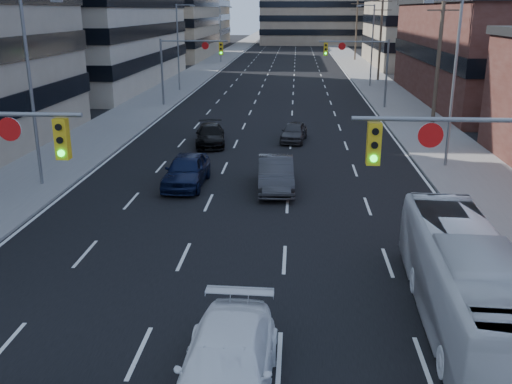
{
  "coord_description": "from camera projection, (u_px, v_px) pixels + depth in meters",
  "views": [
    {
      "loc": [
        2.08,
        -6.45,
        8.42
      ],
      "look_at": [
        0.73,
        12.93,
        2.2
      ],
      "focal_mm": 40.0,
      "sensor_mm": 36.0,
      "label": 1
    }
  ],
  "objects": [
    {
      "name": "sedan_grey_center",
      "position": [
        276.0,
        174.0,
        27.75
      ],
      "size": [
        1.96,
        4.91,
        1.59
      ],
      "primitive_type": "imported",
      "rotation": [
        0.0,
        0.0,
        0.06
      ],
      "color": "#2E2E30",
      "rests_on": "ground"
    },
    {
      "name": "bg_block_left",
      "position": [
        176.0,
        3.0,
        140.65
      ],
      "size": [
        24.0,
        24.0,
        20.0
      ],
      "primitive_type": "cube",
      "color": "#ADA089",
      "rests_on": "ground"
    },
    {
      "name": "white_van",
      "position": [
        226.0,
        368.0,
        12.77
      ],
      "size": [
        2.28,
        5.3,
        1.52
      ],
      "primitive_type": "imported",
      "rotation": [
        0.0,
        0.0,
        -0.03
      ],
      "color": "white",
      "rests_on": "ground"
    },
    {
      "name": "streetlight_left_near",
      "position": [
        34.0,
        84.0,
        26.98
      ],
      "size": [
        2.03,
        0.22,
        9.0
      ],
      "color": "slate",
      "rests_on": "ground"
    },
    {
      "name": "sedan_blue",
      "position": [
        187.0,
        170.0,
        28.39
      ],
      "size": [
        2.0,
        4.74,
        1.6
      ],
      "primitive_type": "imported",
      "rotation": [
        0.0,
        0.0,
        -0.02
      ],
      "color": "black",
      "rests_on": "ground"
    },
    {
      "name": "signal_near_right",
      "position": [
        504.0,
        177.0,
        14.62
      ],
      "size": [
        6.59,
        0.33,
        6.0
      ],
      "color": "slate",
      "rests_on": "ground"
    },
    {
      "name": "signal_far_right",
      "position": [
        361.0,
        59.0,
        49.77
      ],
      "size": [
        6.09,
        0.33,
        6.0
      ],
      "color": "slate",
      "rests_on": "ground"
    },
    {
      "name": "streetlight_left_far",
      "position": [
        221.0,
        31.0,
        93.49
      ],
      "size": [
        2.03,
        0.22,
        9.0
      ],
      "color": "slate",
      "rests_on": "ground"
    },
    {
      "name": "streetlight_right_near",
      "position": [
        451.0,
        76.0,
        30.36
      ],
      "size": [
        2.03,
        0.22,
        9.0
      ],
      "color": "slate",
      "rests_on": "ground"
    },
    {
      "name": "streetlight_right_far",
      "position": [
        371.0,
        41.0,
        63.62
      ],
      "size": [
        2.03,
        0.22,
        9.0
      ],
      "color": "slate",
      "rests_on": "ground"
    },
    {
      "name": "transit_bus",
      "position": [
        466.0,
        282.0,
        15.57
      ],
      "size": [
        2.57,
        9.58,
        2.65
      ],
      "primitive_type": "imported",
      "rotation": [
        0.0,
        0.0,
        -0.04
      ],
      "color": "silver",
      "rests_on": "ground"
    },
    {
      "name": "office_left_far",
      "position": [
        153.0,
        12.0,
        102.99
      ],
      "size": [
        20.0,
        30.0,
        16.0
      ],
      "primitive_type": "cube",
      "color": "gray",
      "rests_on": "ground"
    },
    {
      "name": "signal_far_left",
      "position": [
        187.0,
        58.0,
        50.78
      ],
      "size": [
        6.09,
        0.33,
        6.0
      ],
      "color": "slate",
      "rests_on": "ground"
    },
    {
      "name": "utility_pole_block",
      "position": [
        439.0,
        49.0,
        40.47
      ],
      "size": [
        2.2,
        0.28,
        11.0
      ],
      "color": "#4C3D2D",
      "rests_on": "ground"
    },
    {
      "name": "streetlight_left_mid",
      "position": [
        179.0,
        43.0,
        60.23
      ],
      "size": [
        2.03,
        0.22,
        9.0
      ],
      "color": "slate",
      "rests_on": "ground"
    },
    {
      "name": "sedan_black_far",
      "position": [
        210.0,
        135.0,
        37.04
      ],
      "size": [
        2.44,
        4.74,
        1.31
      ],
      "primitive_type": "imported",
      "rotation": [
        0.0,
        0.0,
        0.14
      ],
      "color": "black",
      "rests_on": "ground"
    },
    {
      "name": "utility_pole_midblock",
      "position": [
        381.0,
        33.0,
        68.97
      ],
      "size": [
        2.2,
        0.28,
        11.0
      ],
      "color": "#4C3D2D",
      "rests_on": "ground"
    },
    {
      "name": "sidewalk_left",
      "position": [
        239.0,
        47.0,
        133.08
      ],
      "size": [
        5.0,
        300.0,
        0.15
      ],
      "primitive_type": "cube",
      "color": "slate",
      "rests_on": "ground"
    },
    {
      "name": "sedan_grey_right",
      "position": [
        294.0,
        132.0,
        38.08
      ],
      "size": [
        1.98,
        3.94,
        1.29
      ],
      "primitive_type": "imported",
      "rotation": [
        0.0,
        0.0,
        -0.12
      ],
      "color": "#302F32",
      "rests_on": "ground"
    },
    {
      "name": "sidewalk_right",
      "position": [
        338.0,
        48.0,
        131.56
      ],
      "size": [
        5.0,
        300.0,
        0.15
      ],
      "primitive_type": "cube",
      "color": "slate",
      "rests_on": "ground"
    },
    {
      "name": "bg_block_right",
      "position": [
        430.0,
        21.0,
        128.4
      ],
      "size": [
        22.0,
        22.0,
        12.0
      ],
      "primitive_type": "cube",
      "color": "gray",
      "rests_on": "ground"
    },
    {
      "name": "road_surface",
      "position": [
        288.0,
        48.0,
        132.34
      ],
      "size": [
        18.0,
        300.0,
        0.02
      ],
      "primitive_type": "cube",
      "color": "black",
      "rests_on": "ground"
    },
    {
      "name": "office_right_far",
      "position": [
        445.0,
        19.0,
        88.65
      ],
      "size": [
        22.0,
        28.0,
        14.0
      ],
      "primitive_type": "cube",
      "color": "gray",
      "rests_on": "ground"
    },
    {
      "name": "utility_pole_distant",
      "position": [
        356.0,
        26.0,
        97.47
      ],
      "size": [
        2.2,
        0.28,
        11.0
      ],
      "color": "#4C3D2D",
      "rests_on": "ground"
    }
  ]
}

